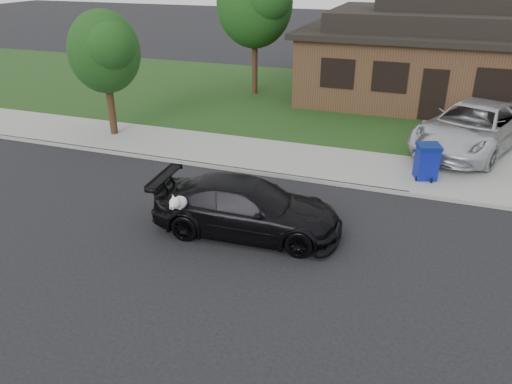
% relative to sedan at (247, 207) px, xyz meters
% --- Properties ---
extents(ground, '(120.00, 120.00, 0.00)m').
position_rel_sedan_xyz_m(ground, '(-0.03, 0.09, -0.69)').
color(ground, black).
rests_on(ground, ground).
extents(sidewalk, '(60.00, 3.00, 0.12)m').
position_rel_sedan_xyz_m(sidewalk, '(-0.03, 5.09, -0.63)').
color(sidewalk, gray).
rests_on(sidewalk, ground).
extents(curb, '(60.00, 0.12, 0.12)m').
position_rel_sedan_xyz_m(curb, '(-0.03, 3.59, -0.63)').
color(curb, gray).
rests_on(curb, ground).
extents(lawn, '(60.00, 13.00, 0.13)m').
position_rel_sedan_xyz_m(lawn, '(-0.03, 13.09, -0.62)').
color(lawn, '#193814').
rests_on(lawn, ground).
extents(driveway, '(4.50, 13.00, 0.14)m').
position_rel_sedan_xyz_m(driveway, '(5.97, 10.09, -0.62)').
color(driveway, gray).
rests_on(driveway, ground).
extents(sedan, '(4.87, 2.47, 1.38)m').
position_rel_sedan_xyz_m(sedan, '(0.00, 0.00, 0.00)').
color(sedan, black).
rests_on(sedan, ground).
extents(minivan, '(4.72, 6.45, 1.63)m').
position_rel_sedan_xyz_m(minivan, '(5.44, 7.98, 0.26)').
color(minivan, silver).
rests_on(minivan, driveway).
extents(recycling_bin, '(0.84, 0.84, 1.11)m').
position_rel_sedan_xyz_m(recycling_bin, '(4.08, 4.76, -0.01)').
color(recycling_bin, navy).
rests_on(recycling_bin, sidewalk).
extents(house, '(12.60, 8.60, 4.65)m').
position_rel_sedan_xyz_m(house, '(3.97, 15.08, 1.44)').
color(house, '#422B1C').
rests_on(house, ground).
extents(tree_0, '(3.78, 3.60, 6.34)m').
position_rel_sedan_xyz_m(tree_0, '(-4.37, 12.96, 3.79)').
color(tree_0, '#332114').
rests_on(tree_0, ground).
extents(tree_2, '(2.73, 2.60, 4.59)m').
position_rel_sedan_xyz_m(tree_2, '(-7.41, 5.20, 2.58)').
color(tree_2, '#332114').
rests_on(tree_2, ground).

